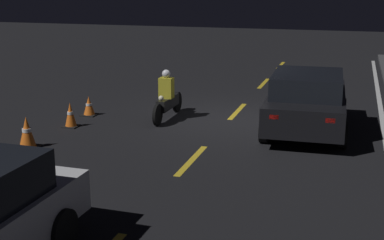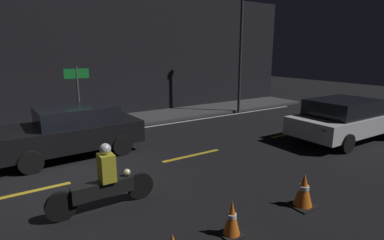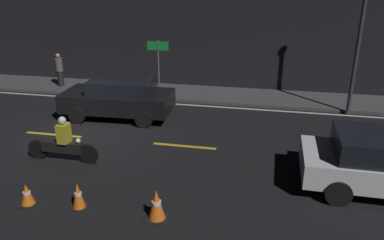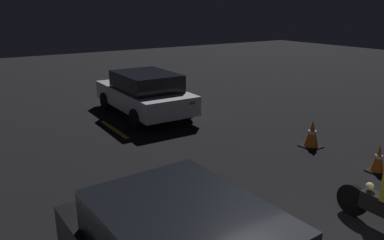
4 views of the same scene
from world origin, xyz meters
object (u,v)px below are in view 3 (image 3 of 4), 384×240
Objects in this scene: traffic_cone_mid at (78,196)px; traffic_cone_far at (157,205)px; van_black at (119,97)px; traffic_cone_near at (27,195)px; shop_sign at (158,57)px; pedestrian at (60,70)px; street_lamp at (361,29)px; motorcycle at (62,143)px.

traffic_cone_far reaches higher than traffic_cone_mid.
van_black reaches higher than traffic_cone_mid.
traffic_cone_near is 8.61m from shop_sign.
traffic_cone_mid is 8.47m from shop_sign.
pedestrian is (-4.18, 3.08, 0.12)m from van_black.
traffic_cone_near is 0.84× the size of traffic_cone_mid.
traffic_cone_mid is 0.11× the size of street_lamp.
shop_sign is at bearing 85.27° from traffic_cone_near.
pedestrian is (-7.37, 8.92, 0.55)m from traffic_cone_far.
street_lamp is (12.62, -1.09, 2.33)m from pedestrian.
traffic_cone_far is at bearing 1.41° from traffic_cone_near.
van_black is 5.65× the size of traffic_cone_far.
motorcycle is 3.37× the size of traffic_cone_mid.
shop_sign is at bearing 80.74° from motorcycle.
shop_sign is (0.79, 2.52, 1.03)m from van_black.
traffic_cone_far is 8.82m from shop_sign.
pedestrian is at bearing 121.80° from traffic_cone_mid.
pedestrian reaches higher than traffic_cone_far.
van_black is 2.65× the size of pedestrian.
shop_sign reaches higher than traffic_cone_near.
street_lamp is at bearing 33.37° from motorcycle.
van_black reaches higher than traffic_cone_near.
street_lamp reaches higher than motorcycle.
street_lamp is (8.44, 1.99, 2.45)m from van_black.
traffic_cone_mid is 0.89× the size of traffic_cone_far.
traffic_cone_near is (0.10, -5.91, -0.52)m from van_black.
van_black is 1.69× the size of shop_sign.
street_lamp is (8.67, 5.70, 2.69)m from motorcycle.
shop_sign reaches higher than traffic_cone_mid.
pedestrian reaches higher than van_black.
traffic_cone_near is 11.87m from street_lamp.
shop_sign is at bearing 105.95° from traffic_cone_far.
pedestrian reaches higher than motorcycle.
motorcycle is 0.90× the size of shop_sign.
traffic_cone_mid is 10.95m from street_lamp.
traffic_cone_mid is at bearing 5.42° from traffic_cone_near.
traffic_cone_near is 0.22× the size of shop_sign.
traffic_cone_near is at bearing -136.56° from street_lamp.
traffic_cone_near is 0.35× the size of pedestrian.
traffic_cone_mid is (1.32, -5.80, -0.47)m from van_black.
street_lamp is at bearing 47.57° from traffic_cone_mid.
pedestrian is (-3.96, 6.79, 0.35)m from motorcycle.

